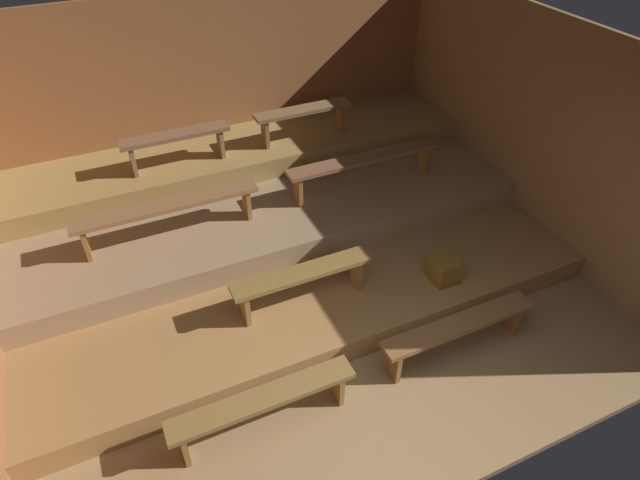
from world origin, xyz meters
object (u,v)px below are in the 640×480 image
at_px(bench_floor_right, 458,328).
at_px(bench_upper_right, 303,115).
at_px(bench_middle_right, 364,162).
at_px(wooden_crate_lower, 445,270).
at_px(bench_floor_left, 263,403).
at_px(bench_middle_left, 167,209).
at_px(bench_lower_center, 303,278).
at_px(bench_upper_left, 176,140).

distance_m(bench_floor_right, bench_upper_right, 3.54).
xyz_separation_m(bench_floor_right, bench_middle_right, (0.21, 2.40, 0.57)).
xyz_separation_m(bench_middle_right, wooden_crate_lower, (0.12, -1.67, -0.50)).
distance_m(bench_floor_left, bench_middle_left, 2.48).
relative_size(bench_middle_right, bench_upper_right, 1.53).
bearing_deg(bench_floor_left, bench_middle_left, 94.95).
distance_m(bench_lower_center, wooden_crate_lower, 1.60).
height_order(bench_floor_right, bench_lower_center, bench_lower_center).
bearing_deg(bench_middle_right, bench_middle_left, 180.00).
bearing_deg(bench_floor_right, bench_upper_right, 92.83).
relative_size(bench_floor_left, bench_lower_center, 1.12).
bearing_deg(bench_floor_right, bench_lower_center, 139.35).
bearing_deg(bench_upper_left, bench_middle_right, -26.48).
bearing_deg(bench_middle_right, wooden_crate_lower, -85.80).
bearing_deg(bench_middle_left, wooden_crate_lower, -32.89).
distance_m(bench_floor_left, bench_upper_left, 3.54).
xyz_separation_m(bench_middle_left, bench_upper_left, (0.38, 1.04, 0.26)).
height_order(bench_middle_left, bench_upper_right, bench_upper_right).
relative_size(bench_floor_left, bench_middle_right, 0.82).
bearing_deg(wooden_crate_lower, bench_upper_right, 100.45).
bearing_deg(wooden_crate_lower, bench_middle_right, 94.20).
xyz_separation_m(bench_lower_center, bench_upper_right, (1.05, 2.39, 0.56)).
xyz_separation_m(bench_lower_center, wooden_crate_lower, (1.55, -0.33, -0.20)).
distance_m(bench_upper_left, wooden_crate_lower, 3.59).
relative_size(bench_lower_center, bench_upper_right, 1.12).
height_order(bench_floor_left, bench_lower_center, bench_lower_center).
bearing_deg(bench_floor_left, wooden_crate_lower, 16.90).
bearing_deg(wooden_crate_lower, bench_floor_left, -163.10).
relative_size(bench_floor_right, bench_middle_left, 0.82).
height_order(bench_floor_left, bench_upper_right, bench_upper_right).
distance_m(bench_upper_left, bench_upper_right, 1.71).
xyz_separation_m(bench_floor_right, bench_lower_center, (-1.22, 1.05, 0.28)).
bearing_deg(bench_lower_center, bench_floor_right, -40.65).
height_order(bench_lower_center, bench_upper_right, bench_upper_right).
bearing_deg(bench_floor_right, bench_floor_left, 180.00).
relative_size(bench_middle_left, wooden_crate_lower, 7.15).
relative_size(bench_floor_right, bench_upper_right, 1.25).
bearing_deg(bench_floor_left, bench_floor_right, 0.00).
distance_m(bench_lower_center, bench_middle_right, 1.99).
distance_m(bench_floor_right, bench_middle_right, 2.48).
xyz_separation_m(bench_middle_right, bench_upper_left, (-2.09, 1.04, 0.26)).
bearing_deg(bench_middle_left, bench_lower_center, -52.45).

